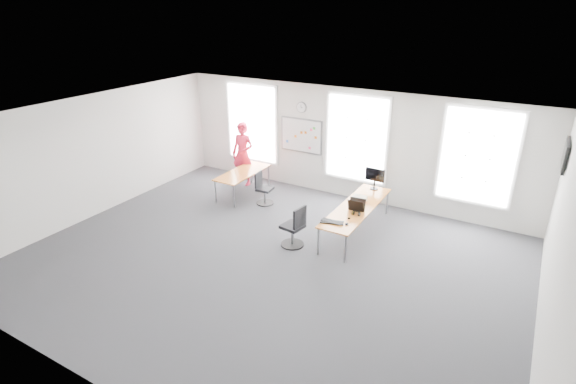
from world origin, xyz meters
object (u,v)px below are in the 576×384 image
Objects in this scene: desk_left at (243,174)px; person at (243,154)px; keyboard at (332,222)px; headphones at (356,213)px; chair_left at (263,190)px; desk_right at (357,208)px; monitor at (375,177)px; chair_right at (295,229)px.

person reaches higher than desk_left.
headphones is at bearing 45.64° from keyboard.
desk_left is 3.81m from keyboard.
headphones is at bearing -111.46° from chair_left.
headphones reaches higher than desk_right.
headphones is (0.15, -0.44, 0.09)m from desk_right.
headphones is at bearing -80.59° from monitor.
headphones is 1.65m from monitor.
person reaches higher than chair_right.
person is (-1.26, 0.89, 0.55)m from chair_left.
monitor reaches higher than chair_left.
chair_left is 2.97m from monitor.
keyboard reaches higher than desk_right.
chair_right is 1.11× the size of chair_left.
headphones is at bearing -15.19° from desk_left.
chair_right is 1.40m from headphones.
monitor is (-0.17, 1.62, 0.28)m from headphones.
desk_left is 0.98× the size of person.
chair_left is at bearing -159.83° from monitor.
person reaches higher than headphones.
desk_right is at bearing 64.77° from keyboard.
desk_left is (-3.61, 0.58, -0.03)m from desk_right.
monitor is (4.03, -0.05, 0.08)m from person.
desk_left is 3.67× the size of keyboard.
desk_right is 5.62× the size of keyboard.
person is 4.53m from headphones.
desk_left is 0.88m from chair_left.
person is (-3.11, 2.48, 0.50)m from chair_right.
monitor is at bearing 90.79° from desk_right.
chair_left is at bearing -16.29° from desk_left.
chair_left is 4.84× the size of headphones.
chair_left reaches higher than desk_left.
headphones is (0.31, 0.59, 0.04)m from keyboard.
person is at bearing -119.66° from chair_right.
headphones is 0.33× the size of monitor.
keyboard is (0.79, 0.22, 0.27)m from chair_right.
person is 3.37× the size of monitor.
monitor reaches higher than keyboard.
headphones is (1.10, 0.81, 0.30)m from chair_right.
keyboard is (3.46, -1.61, 0.08)m from desk_left.
chair_right is 4.01m from person.
chair_right is at bearing -107.48° from monitor.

